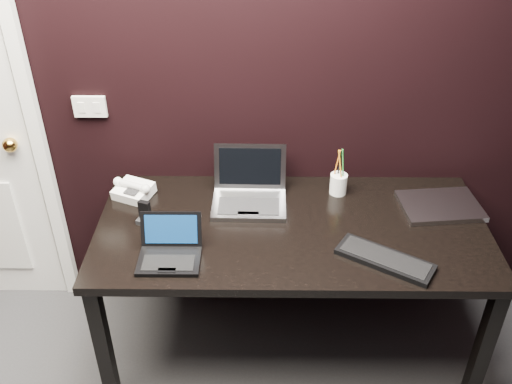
{
  "coord_description": "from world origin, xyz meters",
  "views": [
    {
      "loc": [
        0.16,
        -0.57,
        2.25
      ],
      "look_at": [
        0.14,
        1.35,
        0.95
      ],
      "focal_mm": 40.0,
      "sensor_mm": 36.0,
      "label": 1
    }
  ],
  "objects_px": {
    "ext_keyboard": "(385,259)",
    "mobile_phone": "(145,215)",
    "pen_cup": "(338,183)",
    "silver_laptop": "(249,194)",
    "closed_laptop": "(440,206)",
    "desk_phone": "(133,190)",
    "netbook": "(170,252)",
    "desk": "(292,240)"
  },
  "relations": [
    {
      "from": "silver_laptop",
      "to": "desk_phone",
      "type": "xyz_separation_m",
      "value": [
        -0.54,
        0.04,
        -0.01
      ]
    },
    {
      "from": "closed_laptop",
      "to": "desk_phone",
      "type": "height_order",
      "value": "desk_phone"
    },
    {
      "from": "netbook",
      "to": "desk_phone",
      "type": "bearing_deg",
      "value": 117.62
    },
    {
      "from": "mobile_phone",
      "to": "desk",
      "type": "bearing_deg",
      "value": -1.95
    },
    {
      "from": "netbook",
      "to": "desk_phone",
      "type": "distance_m",
      "value": 0.49
    },
    {
      "from": "desk",
      "to": "netbook",
      "type": "distance_m",
      "value": 0.56
    },
    {
      "from": "mobile_phone",
      "to": "pen_cup",
      "type": "relative_size",
      "value": 0.45
    },
    {
      "from": "silver_laptop",
      "to": "pen_cup",
      "type": "relative_size",
      "value": 1.45
    },
    {
      "from": "desk_phone",
      "to": "silver_laptop",
      "type": "bearing_deg",
      "value": -4.04
    },
    {
      "from": "netbook",
      "to": "silver_laptop",
      "type": "height_order",
      "value": "silver_laptop"
    },
    {
      "from": "silver_laptop",
      "to": "mobile_phone",
      "type": "xyz_separation_m",
      "value": [
        -0.45,
        -0.16,
        -0.0
      ]
    },
    {
      "from": "netbook",
      "to": "mobile_phone",
      "type": "xyz_separation_m",
      "value": [
        -0.14,
        0.24,
        0.01
      ]
    },
    {
      "from": "desk_phone",
      "to": "netbook",
      "type": "bearing_deg",
      "value": -62.38
    },
    {
      "from": "ext_keyboard",
      "to": "closed_laptop",
      "type": "height_order",
      "value": "same"
    },
    {
      "from": "silver_laptop",
      "to": "ext_keyboard",
      "type": "height_order",
      "value": "silver_laptop"
    },
    {
      "from": "desk",
      "to": "pen_cup",
      "type": "xyz_separation_m",
      "value": [
        0.23,
        0.26,
        0.13
      ]
    },
    {
      "from": "ext_keyboard",
      "to": "desk_phone",
      "type": "height_order",
      "value": "desk_phone"
    },
    {
      "from": "silver_laptop",
      "to": "closed_laptop",
      "type": "height_order",
      "value": "silver_laptop"
    },
    {
      "from": "desk_phone",
      "to": "mobile_phone",
      "type": "height_order",
      "value": "mobile_phone"
    },
    {
      "from": "desk_phone",
      "to": "pen_cup",
      "type": "bearing_deg",
      "value": 2.45
    },
    {
      "from": "ext_keyboard",
      "to": "netbook",
      "type": "bearing_deg",
      "value": 179.16
    },
    {
      "from": "pen_cup",
      "to": "desk_phone",
      "type": "bearing_deg",
      "value": -177.55
    },
    {
      "from": "netbook",
      "to": "desk",
      "type": "bearing_deg",
      "value": 23.53
    },
    {
      "from": "mobile_phone",
      "to": "desk_phone",
      "type": "bearing_deg",
      "value": 113.87
    },
    {
      "from": "ext_keyboard",
      "to": "pen_cup",
      "type": "distance_m",
      "value": 0.51
    },
    {
      "from": "silver_laptop",
      "to": "closed_laptop",
      "type": "relative_size",
      "value": 0.9
    },
    {
      "from": "closed_laptop",
      "to": "pen_cup",
      "type": "xyz_separation_m",
      "value": [
        -0.45,
        0.12,
        0.04
      ]
    },
    {
      "from": "desk",
      "to": "pen_cup",
      "type": "relative_size",
      "value": 7.27
    },
    {
      "from": "pen_cup",
      "to": "closed_laptop",
      "type": "bearing_deg",
      "value": -14.9
    },
    {
      "from": "ext_keyboard",
      "to": "mobile_phone",
      "type": "bearing_deg",
      "value": 165.85
    },
    {
      "from": "ext_keyboard",
      "to": "pen_cup",
      "type": "relative_size",
      "value": 1.7
    },
    {
      "from": "netbook",
      "to": "mobile_phone",
      "type": "distance_m",
      "value": 0.28
    },
    {
      "from": "desk",
      "to": "pen_cup",
      "type": "height_order",
      "value": "pen_cup"
    },
    {
      "from": "silver_laptop",
      "to": "pen_cup",
      "type": "xyz_separation_m",
      "value": [
        0.42,
        0.08,
        0.01
      ]
    },
    {
      "from": "silver_laptop",
      "to": "desk_phone",
      "type": "relative_size",
      "value": 1.65
    },
    {
      "from": "silver_laptop",
      "to": "ext_keyboard",
      "type": "relative_size",
      "value": 0.85
    },
    {
      "from": "desk",
      "to": "ext_keyboard",
      "type": "xyz_separation_m",
      "value": [
        0.36,
        -0.23,
        0.09
      ]
    },
    {
      "from": "desk",
      "to": "netbook",
      "type": "height_order",
      "value": "netbook"
    },
    {
      "from": "closed_laptop",
      "to": "desk_phone",
      "type": "xyz_separation_m",
      "value": [
        -1.41,
        0.08,
        0.02
      ]
    },
    {
      "from": "closed_laptop",
      "to": "desk_phone",
      "type": "relative_size",
      "value": 1.84
    },
    {
      "from": "netbook",
      "to": "pen_cup",
      "type": "height_order",
      "value": "pen_cup"
    },
    {
      "from": "mobile_phone",
      "to": "netbook",
      "type": "bearing_deg",
      "value": -59.48
    }
  ]
}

